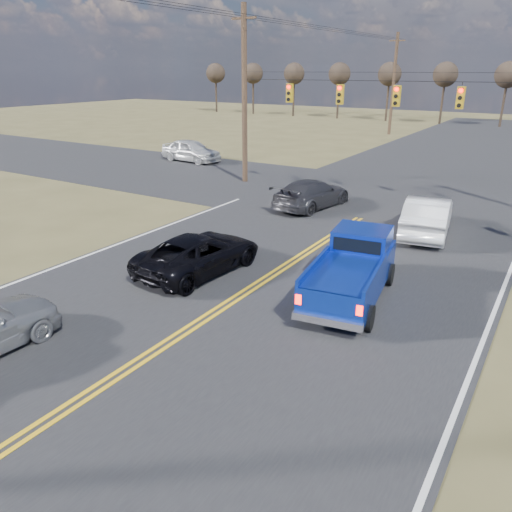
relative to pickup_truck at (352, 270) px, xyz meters
The scene contains 11 objects.
ground 6.45m from the pickup_truck, 117.18° to the right, with size 160.00×160.00×0.00m, color brown.
road_main 5.29m from the pickup_truck, 124.01° to the left, with size 14.00×120.00×0.02m, color #28282B.
road_cross 12.70m from the pickup_truck, 103.31° to the left, with size 120.00×12.00×0.02m, color #28282B.
signal_gantry 13.03m from the pickup_truck, 101.28° to the left, with size 19.60×4.83×10.00m.
utility_poles 12.46m from the pickup_truck, 104.44° to the left, with size 19.60×58.32×10.00m.
treeline 22.01m from the pickup_truck, 97.80° to the left, with size 87.00×117.80×7.40m.
pickup_truck is the anchor object (origin of this frame).
black_suv 5.28m from the pickup_truck, behind, with size 2.23×4.84×1.34m, color black.
white_car_queue 7.55m from the pickup_truck, 87.57° to the left, with size 1.72×4.95×1.63m, color white.
dgrey_car_queue 10.59m from the pickup_truck, 122.53° to the left, with size 1.98×4.86×1.41m, color #36363B.
cross_car_west 25.13m from the pickup_truck, 140.05° to the left, with size 4.86×1.95×1.66m, color silver.
Camera 1 is at (7.80, -7.57, 6.57)m, focal length 35.00 mm.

